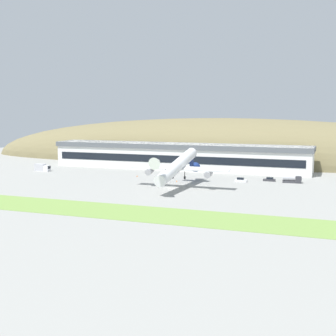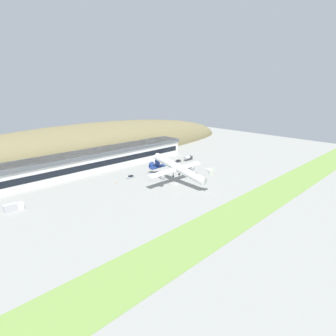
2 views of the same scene
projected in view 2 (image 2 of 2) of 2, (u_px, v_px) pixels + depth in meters
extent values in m
plane|color=gray|center=(176.00, 184.00, 135.51)|extent=(349.16, 349.16, 0.00)
cube|color=#759947|center=(246.00, 209.00, 107.38)|extent=(314.24, 18.01, 0.08)
ellipsoid|color=olive|center=(91.00, 154.00, 195.93)|extent=(285.59, 57.44, 45.95)
cube|color=white|center=(100.00, 159.00, 159.49)|extent=(119.47, 15.15, 11.87)
cube|color=#565B60|center=(100.00, 151.00, 158.06)|extent=(120.67, 16.35, 2.14)
cube|color=black|center=(107.00, 163.00, 154.37)|extent=(114.70, 0.16, 3.32)
cylinder|color=white|center=(179.00, 168.00, 135.03)|extent=(4.02, 34.93, 10.02)
cone|color=white|center=(209.00, 170.00, 120.61)|extent=(3.94, 5.04, 4.65)
cone|color=navy|center=(154.00, 167.00, 149.74)|extent=(3.94, 5.83, 4.79)
cube|color=navy|center=(158.00, 161.00, 146.31)|extent=(0.50, 4.83, 7.77)
cube|color=navy|center=(157.00, 167.00, 147.53)|extent=(10.45, 2.83, 0.85)
cube|color=white|center=(176.00, 169.00, 136.51)|extent=(36.36, 3.62, 1.07)
cylinder|color=#9E9EA3|center=(161.00, 177.00, 129.42)|extent=(2.30, 3.95, 2.89)
cylinder|color=#9E9EA3|center=(191.00, 168.00, 143.72)|extent=(2.30, 3.95, 2.89)
cylinder|color=#2D2D2D|center=(173.00, 174.00, 135.71)|extent=(0.28, 0.28, 2.20)
cylinder|color=#2D2D2D|center=(173.00, 176.00, 136.04)|extent=(0.45, 1.10, 1.10)
cylinder|color=#2D2D2D|center=(179.00, 172.00, 138.61)|extent=(0.28, 0.28, 2.20)
cylinder|color=#2D2D2D|center=(179.00, 174.00, 138.94)|extent=(0.45, 1.10, 1.10)
cylinder|color=#2D2D2D|center=(196.00, 175.00, 126.90)|extent=(0.22, 0.22, 1.98)
cylinder|color=#2D2D2D|center=(196.00, 177.00, 127.19)|extent=(0.30, 0.82, 0.82)
cube|color=silver|center=(173.00, 166.00, 164.73)|extent=(4.47, 1.87, 0.87)
cube|color=black|center=(173.00, 165.00, 164.35)|extent=(2.46, 1.58, 0.72)
cube|color=#333338|center=(178.00, 162.00, 174.99)|extent=(4.63, 1.85, 0.83)
cube|color=black|center=(178.00, 160.00, 174.92)|extent=(2.56, 1.54, 0.68)
cube|color=#999EA3|center=(130.00, 178.00, 143.81)|extent=(4.51, 1.84, 0.89)
cube|color=black|center=(131.00, 176.00, 143.72)|extent=(2.49, 1.55, 0.73)
cube|color=silver|center=(20.00, 206.00, 107.39)|extent=(2.29, 2.45, 2.67)
cube|color=black|center=(23.00, 204.00, 108.01)|extent=(0.09, 2.07, 1.18)
cube|color=#B7B7BC|center=(11.00, 208.00, 105.00)|extent=(4.84, 2.47, 3.19)
cube|color=#333338|center=(190.00, 158.00, 181.06)|extent=(2.37, 2.40, 2.55)
cube|color=black|center=(191.00, 157.00, 181.72)|extent=(0.22, 1.91, 1.12)
cube|color=#38383D|center=(187.00, 160.00, 178.86)|extent=(4.83, 2.37, 0.90)
cylinder|color=#B7B7BC|center=(187.00, 158.00, 178.42)|extent=(4.61, 2.46, 2.13)
cube|color=orange|center=(153.00, 178.00, 143.98)|extent=(0.52, 0.52, 0.03)
cone|color=orange|center=(153.00, 178.00, 143.89)|extent=(0.40, 0.40, 0.55)
cube|color=orange|center=(116.00, 184.00, 135.92)|extent=(0.52, 0.52, 0.03)
cone|color=orange|center=(116.00, 183.00, 135.83)|extent=(0.40, 0.40, 0.55)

